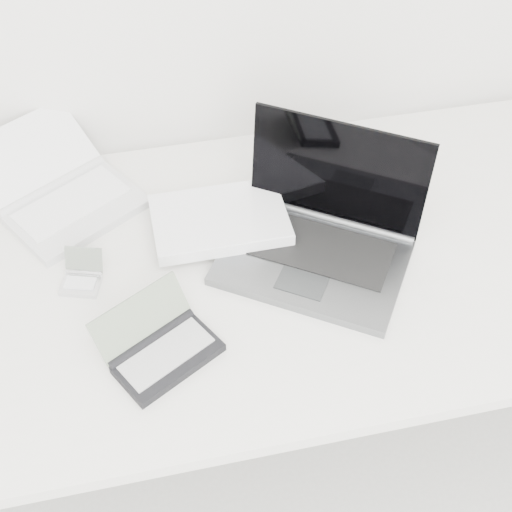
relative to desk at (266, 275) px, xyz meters
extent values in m
cube|color=white|center=(0.00, 0.00, 0.03)|extent=(1.60, 0.80, 0.03)
cylinder|color=silver|center=(0.75, 0.35, -0.33)|extent=(0.04, 0.04, 0.70)
cube|color=slate|center=(0.08, -0.04, 0.06)|extent=(0.43, 0.40, 0.02)
cube|color=black|center=(0.10, -0.01, 0.07)|extent=(0.32, 0.27, 0.00)
cube|color=black|center=(0.16, 0.08, 0.18)|extent=(0.32, 0.23, 0.23)
cylinder|color=slate|center=(0.15, 0.07, 0.07)|extent=(0.30, 0.21, 0.02)
cube|color=#343739|center=(0.05, -0.09, 0.07)|extent=(0.11, 0.10, 0.00)
cube|color=white|center=(-0.08, 0.10, 0.08)|extent=(0.27, 0.18, 0.03)
cube|color=white|center=(-0.08, 0.10, 0.09)|extent=(0.27, 0.18, 0.00)
cube|color=silver|center=(-0.36, 0.21, 0.06)|extent=(0.32, 0.29, 0.02)
cube|color=silver|center=(-0.37, 0.23, 0.07)|extent=(0.26, 0.21, 0.00)
cube|color=white|center=(-0.45, 0.35, 0.11)|extent=(0.30, 0.26, 0.10)
cylinder|color=silver|center=(-0.41, 0.29, 0.07)|extent=(0.23, 0.15, 0.02)
cube|color=silver|center=(-0.37, 0.01, 0.05)|extent=(0.09, 0.08, 0.01)
cube|color=silver|center=(-0.37, 0.01, 0.06)|extent=(0.07, 0.05, 0.00)
cube|color=gray|center=(-0.35, 0.05, 0.08)|extent=(0.08, 0.05, 0.05)
cylinder|color=silver|center=(-0.36, 0.03, 0.06)|extent=(0.07, 0.03, 0.01)
cube|color=black|center=(-0.22, -0.20, 0.06)|extent=(0.21, 0.17, 0.02)
cube|color=#979797|center=(-0.23, -0.20, 0.07)|extent=(0.18, 0.14, 0.00)
cube|color=gray|center=(-0.26, -0.14, 0.10)|extent=(0.19, 0.14, 0.08)
cylinder|color=black|center=(-0.25, -0.16, 0.06)|extent=(0.17, 0.10, 0.02)
camera|label=1|loc=(-0.22, -0.93, 1.10)|focal=50.00mm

